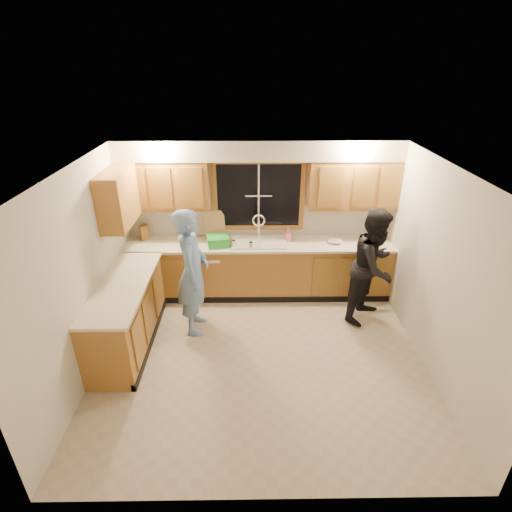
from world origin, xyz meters
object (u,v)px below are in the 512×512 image
at_px(soap_bottle, 288,235).
at_px(dish_crate, 218,241).
at_px(dishwasher, 207,272).
at_px(woman, 374,266).
at_px(knife_block, 144,232).
at_px(sink, 259,246).
at_px(man, 193,272).
at_px(bowl, 335,242).
at_px(stove, 114,341).

bearing_deg(soap_bottle, dish_crate, -171.83).
height_order(dishwasher, soap_bottle, soap_bottle).
relative_size(dishwasher, woman, 0.48).
height_order(dishwasher, knife_block, knife_block).
bearing_deg(dishwasher, sink, 0.99).
bearing_deg(man, knife_block, 38.36).
relative_size(dishwasher, soap_bottle, 3.91).
height_order(man, woman, man).
height_order(dish_crate, soap_bottle, soap_bottle).
bearing_deg(dishwasher, man, -94.52).
distance_m(sink, dish_crate, 0.65).
bearing_deg(dish_crate, knife_block, 168.54).
distance_m(knife_block, bowl, 3.03).
distance_m(dishwasher, stove, 2.04).
xyz_separation_m(stove, dish_crate, (1.16, 1.74, 0.55)).
distance_m(dishwasher, soap_bottle, 1.45).
distance_m(stove, man, 1.32).
bearing_deg(sink, soap_bottle, 9.35).
bearing_deg(woman, man, 135.98).
bearing_deg(man, soap_bottle, -54.50).
relative_size(dishwasher, knife_block, 3.38).
relative_size(sink, woman, 0.50).
bearing_deg(sink, stove, -134.61).
bearing_deg(soap_bottle, man, -143.57).
xyz_separation_m(dishwasher, stove, (-0.95, -1.81, 0.04)).
height_order(stove, woman, woman).
xyz_separation_m(man, knife_block, (-0.91, 1.11, 0.13)).
xyz_separation_m(dishwasher, knife_block, (-0.98, 0.18, 0.63)).
height_order(stove, bowl, bowl).
bearing_deg(woman, dish_crate, 115.27).
height_order(sink, man, man).
xyz_separation_m(woman, soap_bottle, (-1.18, 0.77, 0.17)).
bearing_deg(man, stove, 134.10).
relative_size(sink, man, 0.47).
xyz_separation_m(stove, knife_block, (-0.03, 1.99, 0.59)).
xyz_separation_m(dishwasher, bowl, (2.04, -0.01, 0.53)).
bearing_deg(sink, bowl, -1.32).
bearing_deg(dishwasher, knife_block, 169.85).
relative_size(stove, soap_bottle, 4.29).
distance_m(man, woman, 2.58).
distance_m(woman, bowl, 0.81).
bearing_deg(knife_block, bowl, -40.22).
distance_m(sink, bowl, 1.19).
xyz_separation_m(man, soap_bottle, (1.39, 1.02, 0.11)).
xyz_separation_m(dishwasher, man, (-0.07, -0.93, 0.50)).
bearing_deg(bowl, woman, -55.92).
xyz_separation_m(woman, knife_block, (-3.47, 0.85, 0.18)).
bearing_deg(dish_crate, stove, -123.74).
bearing_deg(sink, dish_crate, -172.70).
distance_m(man, knife_block, 1.44).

